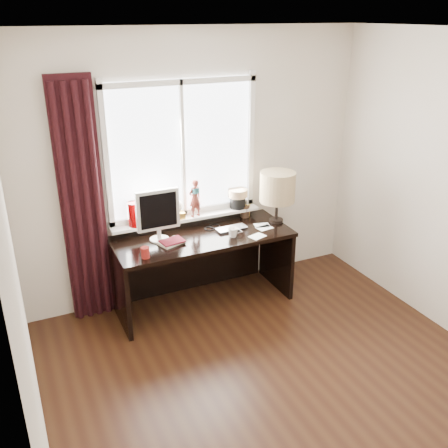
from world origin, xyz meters
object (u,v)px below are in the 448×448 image
red_cup (145,253)px  desk (199,254)px  laptop (232,229)px  mug (233,232)px  monitor (158,212)px  table_lamp (277,188)px

red_cup → desk: size_ratio=0.06×
laptop → red_cup: (-0.93, -0.23, 0.04)m
mug → red_cup: 0.88m
red_cup → monitor: size_ratio=0.20×
desk → monitor: bearing=-175.1°
laptop → mug: 0.17m
table_lamp → laptop: bearing=179.2°
laptop → mug: bearing=-114.3°
desk → monitor: size_ratio=3.47×
laptop → mug: (-0.06, -0.15, 0.04)m
laptop → desk: (-0.31, 0.10, -0.26)m
mug → table_lamp: (0.56, 0.15, 0.31)m
mug → monitor: bearing=161.2°
desk → table_lamp: (0.80, -0.11, 0.61)m
mug → table_lamp: size_ratio=0.19×
table_lamp → desk: bearing=172.2°
laptop → desk: size_ratio=0.18×
laptop → table_lamp: table_lamp is taller
laptop → monitor: bearing=171.8°
laptop → table_lamp: (0.49, -0.01, 0.35)m
monitor → mug: bearing=-18.8°
desk → monitor: 0.66m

